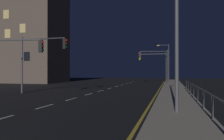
# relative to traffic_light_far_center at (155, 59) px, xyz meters

# --- Properties ---
(ground_plane) EXTENTS (112.00, 112.00, 0.00)m
(ground_plane) POSITION_rel_traffic_light_far_center_xyz_m (-4.75, -18.44, -3.98)
(ground_plane) COLOR black
(ground_plane) RESTS_ON ground
(sidewalk_right) EXTENTS (2.76, 77.00, 0.14)m
(sidewalk_right) POSITION_rel_traffic_light_far_center_xyz_m (2.82, -18.44, -3.91)
(sidewalk_right) COLOR #9E937F
(sidewalk_right) RESTS_ON ground
(lane_markings_center) EXTENTS (0.14, 50.00, 0.01)m
(lane_markings_center) POSITION_rel_traffic_light_far_center_xyz_m (-4.75, -14.94, -3.97)
(lane_markings_center) COLOR silver
(lane_markings_center) RESTS_ON ground
(lane_edge_line) EXTENTS (0.14, 53.00, 0.01)m
(lane_edge_line) POSITION_rel_traffic_light_far_center_xyz_m (1.19, -13.44, -3.97)
(lane_edge_line) COLOR gold
(lane_edge_line) RESTS_ON ground
(traffic_light_far_center) EXTENTS (4.68, 0.84, 5.39)m
(traffic_light_far_center) POSITION_rel_traffic_light_far_center_xyz_m (0.00, 0.00, 0.00)
(traffic_light_far_center) COLOR #38383D
(traffic_light_far_center) RESTS_ON sidewalk_right
(traffic_light_overhead_east) EXTENTS (4.87, 0.62, 5.31)m
(traffic_light_overhead_east) POSITION_rel_traffic_light_far_center_xyz_m (-9.17, -19.45, -0.18)
(traffic_light_overhead_east) COLOR #4C4C51
(traffic_light_overhead_east) RESTS_ON ground
(traffic_light_near_left) EXTENTS (4.73, 0.39, 5.13)m
(traffic_light_near_left) POSITION_rel_traffic_light_far_center_xyz_m (-0.35, 2.33, -0.18)
(traffic_light_near_left) COLOR #38383D
(traffic_light_near_left) RESTS_ON sidewalk_right
(traffic_light_mid_right) EXTENTS (4.35, 0.75, 4.82)m
(traffic_light_mid_right) POSITION_rel_traffic_light_far_center_xyz_m (-9.64, -22.62, -0.55)
(traffic_light_mid_right) COLOR #2D3033
(traffic_light_mid_right) RESTS_ON ground
(street_lamp_far_end) EXTENTS (0.64, 1.76, 8.38)m
(street_lamp_far_end) POSITION_rel_traffic_light_far_center_xyz_m (2.75, -27.89, 1.10)
(street_lamp_far_end) COLOR #4C4C51
(street_lamp_far_end) RESTS_ON sidewalk_right
(street_lamp_corner) EXTENTS (2.36, 1.09, 7.14)m
(street_lamp_corner) POSITION_rel_traffic_light_far_center_xyz_m (1.74, 8.68, 0.51)
(street_lamp_corner) COLOR #38383D
(street_lamp_corner) RESTS_ON sidewalk_right
(barrier_fence) EXTENTS (0.09, 25.11, 0.98)m
(barrier_fence) POSITION_rel_traffic_light_far_center_xyz_m (4.04, -25.42, -3.11)
(barrier_fence) COLOR #59595E
(barrier_fence) RESTS_ON sidewalk_right
(building_distant) EXTENTS (25.29, 9.47, 20.77)m
(building_distant) POSITION_rel_traffic_light_far_center_xyz_m (-29.91, 1.73, 6.41)
(building_distant) COLOR brown
(building_distant) RESTS_ON ground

